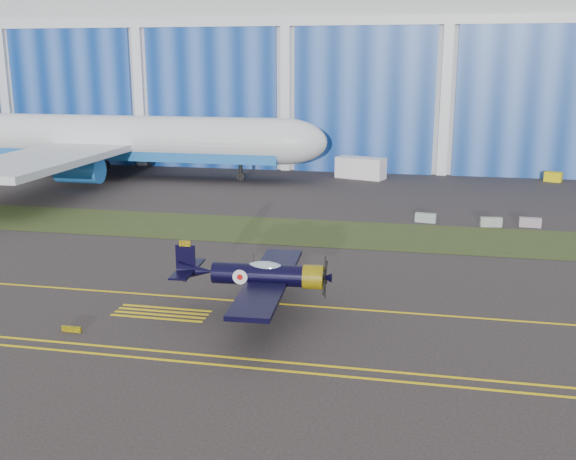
% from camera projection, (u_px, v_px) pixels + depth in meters
% --- Properties ---
extents(ground, '(260.00, 260.00, 0.00)m').
position_uv_depth(ground, '(452.00, 290.00, 46.40)').
color(ground, '#362F2F').
rests_on(ground, ground).
extents(grass_median, '(260.00, 10.00, 0.02)m').
position_uv_depth(grass_median, '(447.00, 239.00, 59.69)').
color(grass_median, '#475128').
rests_on(grass_median, ground).
extents(hangar, '(220.00, 45.70, 30.00)m').
position_uv_depth(hangar, '(444.00, 63.00, 110.92)').
color(hangar, silver).
rests_on(hangar, ground).
extents(taxiway_centreline, '(200.00, 0.20, 0.02)m').
position_uv_depth(taxiway_centreline, '(454.00, 316.00, 41.64)').
color(taxiway_centreline, yellow).
rests_on(taxiway_centreline, ground).
extents(edge_line_near, '(80.00, 0.20, 0.02)m').
position_uv_depth(edge_line_near, '(461.00, 387.00, 32.62)').
color(edge_line_near, yellow).
rests_on(edge_line_near, ground).
extents(edge_line_far, '(80.00, 0.20, 0.02)m').
position_uv_depth(edge_line_far, '(460.00, 378.00, 33.57)').
color(edge_line_far, yellow).
rests_on(edge_line_far, ground).
extents(hold_short_ladder, '(6.00, 2.40, 0.02)m').
position_uv_depth(hold_short_ladder, '(162.00, 313.00, 42.21)').
color(hold_short_ladder, yellow).
rests_on(hold_short_ladder, ground).
extents(guard_board_left, '(1.20, 0.15, 0.35)m').
position_uv_depth(guard_board_left, '(71.00, 329.00, 39.24)').
color(guard_board_left, yellow).
rests_on(guard_board_left, ground).
extents(warbird, '(11.58, 13.71, 3.90)m').
position_uv_depth(warbird, '(259.00, 274.00, 41.35)').
color(warbird, black).
rests_on(warbird, ground).
extents(jetliner, '(67.56, 57.43, 23.44)m').
position_uv_depth(jetliner, '(105.00, 89.00, 89.79)').
color(jetliner, silver).
rests_on(jetliner, ground).
extents(shipping_container, '(6.95, 4.44, 2.80)m').
position_uv_depth(shipping_container, '(361.00, 168.00, 90.29)').
color(shipping_container, white).
rests_on(shipping_container, ground).
extents(tug, '(2.45, 1.97, 1.24)m').
position_uv_depth(tug, '(553.00, 177.00, 88.00)').
color(tug, yellow).
rests_on(tug, ground).
extents(barrier_a, '(2.07, 0.93, 0.90)m').
position_uv_depth(barrier_a, '(426.00, 218.00, 65.81)').
color(barrier_a, '#8C9F9A').
rests_on(barrier_a, ground).
extents(barrier_b, '(2.06, 0.83, 0.90)m').
position_uv_depth(barrier_b, '(491.00, 222.00, 64.08)').
color(barrier_b, gray).
rests_on(barrier_b, ground).
extents(barrier_c, '(2.04, 0.76, 0.90)m').
position_uv_depth(barrier_c, '(530.00, 222.00, 63.94)').
color(barrier_c, '#9E8993').
rests_on(barrier_c, ground).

